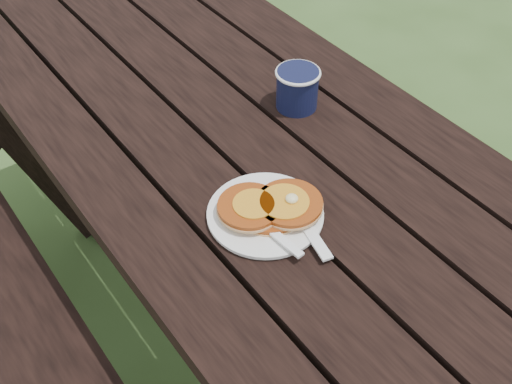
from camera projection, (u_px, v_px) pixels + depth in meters
ground at (247, 332)px, 1.86m from camera, size 60.00×60.00×0.00m
picnic_table at (246, 250)px, 1.60m from camera, size 1.36×1.80×0.75m
plate at (265, 215)px, 1.16m from camera, size 0.27×0.27×0.01m
pancake_stack at (271, 206)px, 1.14m from camera, size 0.18×0.15×0.04m
knife at (304, 223)px, 1.13m from camera, size 0.06×0.18×0.00m
fork at (279, 237)px, 1.10m from camera, size 0.04×0.16×0.01m
coffee_cup at (297, 86)px, 1.36m from camera, size 0.10×0.10×0.09m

